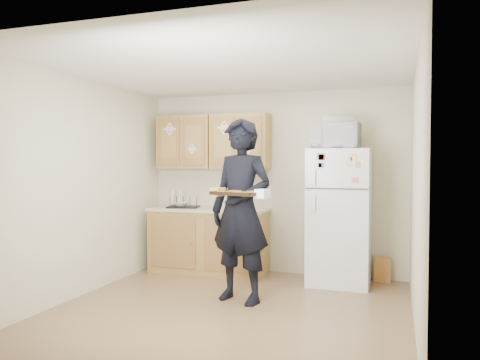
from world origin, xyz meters
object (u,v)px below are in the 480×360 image
(refrigerator, at_px, (339,217))
(baking_tray, at_px, (239,194))
(person, at_px, (241,210))
(microwave, at_px, (336,136))
(dish_rack, at_px, (183,201))

(refrigerator, relative_size, baking_tray, 3.40)
(person, relative_size, microwave, 3.51)
(refrigerator, xyz_separation_m, baking_tray, (-0.86, -1.40, 0.36))
(refrigerator, bearing_deg, dish_rack, -179.96)
(microwave, relative_size, dish_rack, 1.35)
(microwave, bearing_deg, person, -126.96)
(microwave, xyz_separation_m, dish_rack, (-2.12, 0.05, -0.87))
(refrigerator, height_order, microwave, microwave)
(person, relative_size, baking_tray, 4.02)
(baking_tray, xyz_separation_m, microwave, (0.81, 1.35, 0.65))
(baking_tray, distance_m, microwave, 1.71)
(refrigerator, bearing_deg, person, -129.99)
(dish_rack, bearing_deg, person, -42.22)
(baking_tray, bearing_deg, dish_rack, 148.54)
(person, distance_m, microwave, 1.63)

